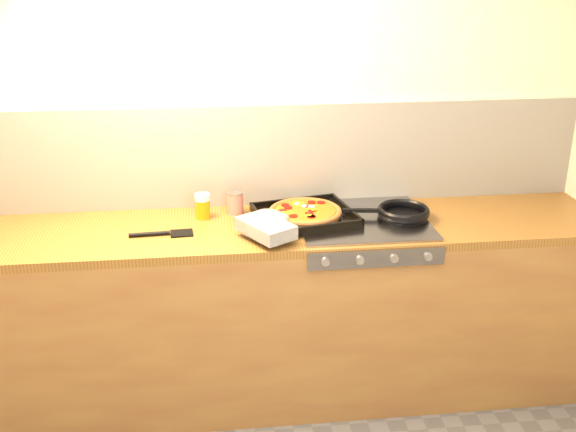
{
  "coord_description": "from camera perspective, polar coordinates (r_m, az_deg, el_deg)",
  "views": [
    {
      "loc": [
        -0.24,
        -1.77,
        2.07
      ],
      "look_at": [
        0.1,
        1.08,
        0.95
      ],
      "focal_mm": 42.0,
      "sensor_mm": 36.0,
      "label": 1
    }
  ],
  "objects": [
    {
      "name": "counter_run",
      "position": [
        3.3,
        -1.77,
        -8.05
      ],
      "size": [
        3.2,
        0.62,
        0.9
      ],
      "color": "olive",
      "rests_on": "ground"
    },
    {
      "name": "black_spatula",
      "position": [
        3.05,
        -10.55,
        -1.48
      ],
      "size": [
        0.28,
        0.09,
        0.02
      ],
      "color": "black",
      "rests_on": "counter_run"
    },
    {
      "name": "stovetop",
      "position": [
        3.17,
        6.25,
        -0.36
      ],
      "size": [
        0.6,
        0.56,
        0.02
      ],
      "primitive_type": "cube",
      "color": "gray",
      "rests_on": "counter_run"
    },
    {
      "name": "room_shell",
      "position": [
        3.3,
        -2.36,
        5.11
      ],
      "size": [
        3.2,
        3.2,
        3.2
      ],
      "color": "white",
      "rests_on": "ground"
    },
    {
      "name": "juice_glass",
      "position": [
        3.2,
        -7.23,
        0.86
      ],
      "size": [
        0.09,
        0.09,
        0.12
      ],
      "color": "orange",
      "rests_on": "counter_run"
    },
    {
      "name": "frying_pan",
      "position": [
        3.2,
        9.64,
        0.3
      ],
      "size": [
        0.42,
        0.27,
        0.04
      ],
      "color": "black",
      "rests_on": "stovetop"
    },
    {
      "name": "wooden_spoon",
      "position": [
        3.26,
        2.06,
        0.45
      ],
      "size": [
        0.28,
        0.15,
        0.02
      ],
      "color": "#AC7B49",
      "rests_on": "counter_run"
    },
    {
      "name": "tomato_can",
      "position": [
        3.23,
        -4.47,
        1.08
      ],
      "size": [
        0.1,
        0.1,
        0.11
      ],
      "color": "maroon",
      "rests_on": "counter_run"
    },
    {
      "name": "pizza_on_tray",
      "position": [
        3.09,
        0.5,
        -0.03
      ],
      "size": [
        0.59,
        0.58,
        0.07
      ],
      "color": "black",
      "rests_on": "stovetop"
    }
  ]
}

